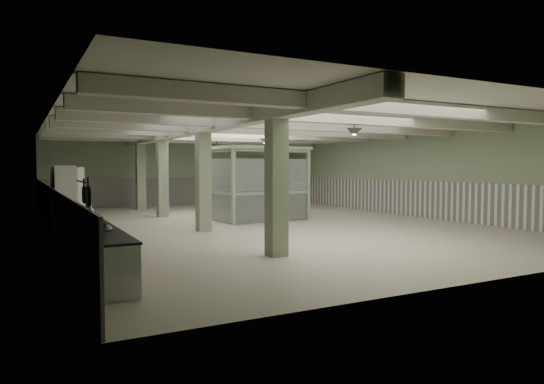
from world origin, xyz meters
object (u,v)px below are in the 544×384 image
prep_counter (94,250)px  walkin_cooler (64,202)px  filing_cabinet (295,200)px  guard_booth (254,171)px

prep_counter → walkin_cooler: walkin_cooler is taller
walkin_cooler → filing_cabinet: 9.24m
filing_cabinet → prep_counter: bearing=-130.3°
prep_counter → guard_booth: size_ratio=1.25×
guard_booth → filing_cabinet: 2.25m
guard_booth → filing_cabinet: size_ratio=2.66×
prep_counter → walkin_cooler: 5.75m
prep_counter → guard_booth: guard_booth is taller
walkin_cooler → filing_cabinet: (9.05, 1.79, -0.32)m
guard_booth → filing_cabinet: (1.90, 0.03, -1.20)m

